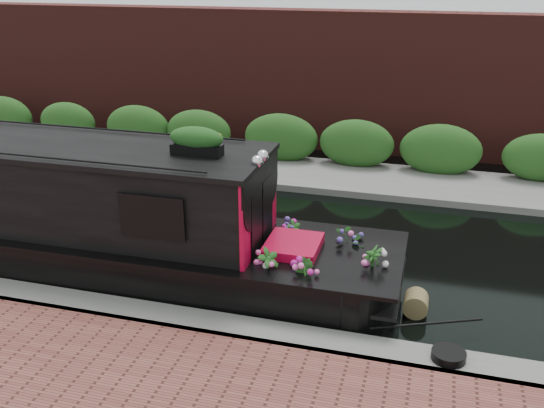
# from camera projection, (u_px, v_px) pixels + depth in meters

# --- Properties ---
(ground) EXTENTS (80.00, 80.00, 0.00)m
(ground) POSITION_uv_depth(u_px,v_px,m) (214.00, 238.00, 12.43)
(ground) COLOR black
(ground) RESTS_ON ground
(near_bank_coping) EXTENTS (40.00, 0.60, 0.50)m
(near_bank_coping) POSITION_uv_depth(u_px,v_px,m) (140.00, 324.00, 9.48)
(near_bank_coping) COLOR slate
(near_bank_coping) RESTS_ON ground
(far_bank_path) EXTENTS (40.00, 2.40, 0.34)m
(far_bank_path) POSITION_uv_depth(u_px,v_px,m) (270.00, 174.00, 16.18)
(far_bank_path) COLOR slate
(far_bank_path) RESTS_ON ground
(far_hedge) EXTENTS (40.00, 1.10, 2.80)m
(far_hedge) POSITION_uv_depth(u_px,v_px,m) (279.00, 164.00, 16.99)
(far_hedge) COLOR #24541C
(far_hedge) RESTS_ON ground
(far_brick_wall) EXTENTS (40.00, 1.00, 8.00)m
(far_brick_wall) POSITION_uv_depth(u_px,v_px,m) (297.00, 143.00, 18.86)
(far_brick_wall) COLOR #491C19
(far_brick_wall) RESTS_ON ground
(narrowboat) EXTENTS (13.04, 2.36, 3.08)m
(narrowboat) POSITION_uv_depth(u_px,v_px,m) (29.00, 216.00, 11.19)
(narrowboat) COLOR black
(narrowboat) RESTS_ON ground
(rope_fender) EXTENTS (0.39, 0.40, 0.39)m
(rope_fender) POSITION_uv_depth(u_px,v_px,m) (416.00, 303.00, 9.68)
(rope_fender) COLOR olive
(rope_fender) RESTS_ON ground
(coiled_mooring_rope) EXTENTS (0.47, 0.47, 0.12)m
(coiled_mooring_rope) POSITION_uv_depth(u_px,v_px,m) (449.00, 355.00, 8.22)
(coiled_mooring_rope) COLOR black
(coiled_mooring_rope) RESTS_ON near_bank_coping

